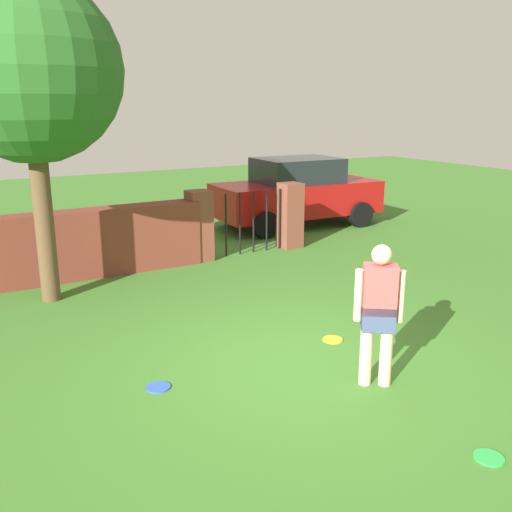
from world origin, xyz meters
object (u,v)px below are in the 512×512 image
Objects in this scene: car at (297,192)px; frisbee_blue at (158,387)px; tree at (29,71)px; frisbee_yellow at (333,340)px; person at (379,309)px; frisbee_green at (489,458)px.

car reaches higher than frisbee_blue.
frisbee_yellow is (2.92, -3.57, -3.49)m from tree.
tree reaches higher than frisbee_yellow.
frisbee_yellow is at bearing 1.88° from frisbee_blue.
tree is 7.59m from car.
person is at bearing -27.75° from frisbee_blue.
car is (4.00, 7.50, -0.04)m from person.
person is at bearing 87.97° from frisbee_green.
frisbee_blue is (-2.09, 2.72, 0.00)m from frisbee_green.
tree reaches higher than person.
frisbee_green and frisbee_yellow have the same top height.
frisbee_yellow and frisbee_blue have the same top height.
car reaches higher than person.
car is 8.89m from frisbee_blue.
frisbee_green is 2.83m from frisbee_yellow.
tree is at bearing 96.70° from frisbee_blue.
frisbee_green is (2.52, -6.36, -3.49)m from tree.
person reaches higher than frisbee_blue.
frisbee_green is (-4.05, -9.09, -0.85)m from car.
frisbee_green is at bearing -52.39° from frisbee_blue.
person is at bearing 64.54° from car.
frisbee_blue is (-2.49, -0.08, 0.00)m from frisbee_yellow.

